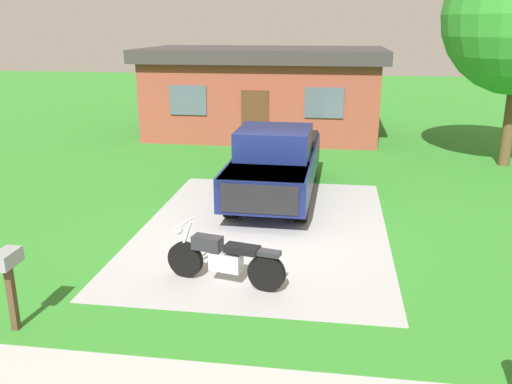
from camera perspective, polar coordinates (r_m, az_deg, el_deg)
ground_plane at (r=12.15m, az=0.81°, el=-3.89°), size 80.00×80.00×0.00m
driveway_pad at (r=12.15m, az=0.81°, el=-3.88°), size 5.43×7.64×0.01m
motorcycle at (r=9.52m, az=-3.41°, el=-6.98°), size 2.18×0.83×1.09m
pickup_truck at (r=14.25m, az=2.14°, el=3.29°), size 2.10×5.66×1.90m
mailbox at (r=8.69m, az=-24.64°, el=-7.41°), size 0.26×0.48×1.26m
neighbor_house at (r=22.56m, az=0.84°, el=10.57°), size 9.60×5.60×3.50m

